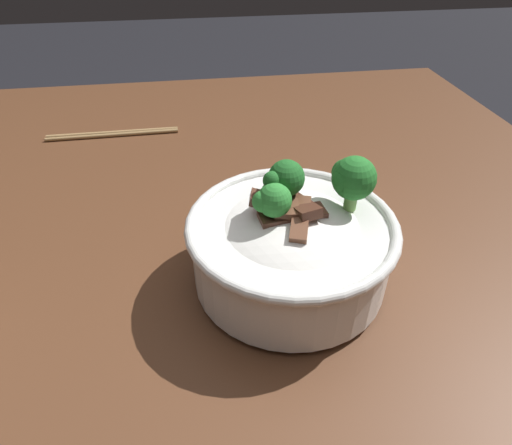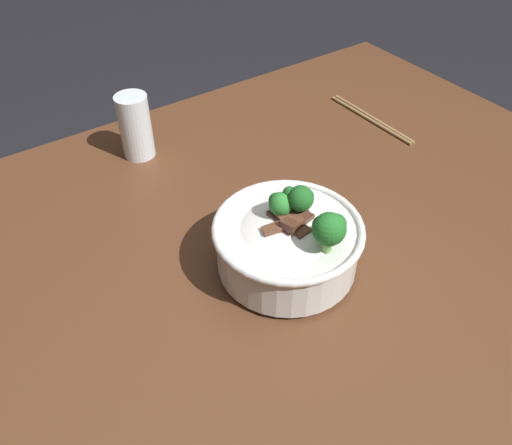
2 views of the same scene
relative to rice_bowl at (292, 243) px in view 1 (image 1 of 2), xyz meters
name	(u,v)px [view 1 (image 1 of 2)]	position (x,y,z in m)	size (l,w,h in m)	color
dining_table	(270,334)	(0.00, 0.02, -0.15)	(1.39, 1.06, 0.76)	#56331E
rice_bowl	(292,243)	(0.00, 0.00, 0.00)	(0.22, 0.22, 0.14)	white
chopsticks_pair	(113,134)	(0.42, 0.24, -0.05)	(0.02, 0.24, 0.01)	#9E7A4C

